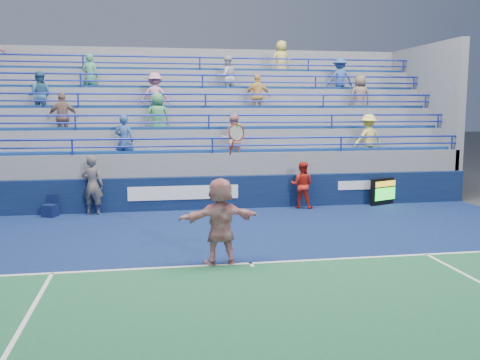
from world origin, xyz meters
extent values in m
plane|color=#333538|center=(0.00, 0.00, 0.00)|extent=(120.00, 120.00, 0.00)
cube|color=#0E1F48|center=(0.00, 2.20, 0.01)|extent=(18.00, 8.40, 0.02)
cube|color=white|center=(0.00, 0.00, 0.02)|extent=(11.00, 0.10, 0.01)
cube|color=white|center=(0.00, -0.10, 0.02)|extent=(0.08, 0.30, 0.01)
cube|color=#0A1638|center=(0.00, 6.50, 0.55)|extent=(18.00, 0.30, 1.10)
cube|color=white|center=(-1.00, 6.34, 0.60)|extent=(3.60, 0.02, 0.45)
cube|color=white|center=(5.20, 6.34, 0.70)|extent=(1.80, 0.02, 0.30)
cube|color=slate|center=(0.00, 9.45, 0.55)|extent=(18.00, 5.60, 1.10)
cube|color=slate|center=(0.00, 9.45, 0.93)|extent=(18.00, 5.60, 1.85)
cube|color=#153F95|center=(0.00, 7.10, 1.90)|extent=(17.40, 0.45, 0.10)
cylinder|color=#1D2C9E|center=(0.00, 6.70, 2.35)|extent=(18.00, 0.07, 0.07)
cube|color=slate|center=(0.00, 9.95, 1.30)|extent=(18.00, 4.60, 2.60)
cube|color=#153F95|center=(0.00, 8.10, 2.65)|extent=(17.40, 0.45, 0.10)
cylinder|color=#1D2C9E|center=(0.00, 7.70, 3.10)|extent=(18.00, 0.07, 0.07)
cube|color=slate|center=(0.00, 10.45, 1.68)|extent=(18.00, 3.60, 3.35)
cube|color=#153F95|center=(0.00, 9.10, 3.40)|extent=(17.40, 0.45, 0.10)
cylinder|color=#1D2C9E|center=(0.00, 8.70, 3.85)|extent=(18.00, 0.07, 0.07)
cube|color=slate|center=(0.00, 10.95, 2.05)|extent=(18.00, 2.60, 4.10)
cube|color=#153F95|center=(0.00, 10.10, 4.15)|extent=(17.40, 0.45, 0.10)
cylinder|color=#1D2C9E|center=(0.00, 9.70, 4.60)|extent=(18.00, 0.07, 0.07)
cube|color=slate|center=(0.00, 11.45, 2.42)|extent=(18.00, 1.60, 4.85)
cube|color=#153F95|center=(0.00, 11.10, 4.90)|extent=(17.40, 0.45, 0.10)
cylinder|color=#1D2C9E|center=(0.00, 10.70, 5.35)|extent=(18.00, 0.07, 0.07)
imported|color=#826856|center=(6.14, 9.10, 3.78)|extent=(0.85, 0.57, 1.70)
imported|color=#439553|center=(-1.75, 8.10, 3.03)|extent=(0.91, 0.68, 1.70)
imported|color=silver|center=(1.00, 10.10, 4.53)|extent=(0.97, 0.85, 1.70)
imported|color=#DC958E|center=(0.76, 7.10, 2.28)|extent=(0.89, 0.73, 1.70)
imported|color=#34569D|center=(5.66, 10.10, 4.53)|extent=(1.11, 0.65, 1.70)
imported|color=#45996A|center=(-4.19, 10.10, 4.53)|extent=(0.71, 0.58, 1.70)
imported|color=#CB83A1|center=(-1.82, 9.10, 3.78)|extent=(1.13, 0.68, 1.70)
imported|color=#836357|center=(-4.95, 8.10, 3.03)|extent=(1.05, 0.57, 1.70)
imported|color=#2F628E|center=(-5.86, 9.10, 3.78)|extent=(0.85, 0.67, 1.70)
imported|color=#F0D45D|center=(3.44, 11.10, 5.28)|extent=(0.92, 0.69, 1.70)
imported|color=#ECB45B|center=(2.03, 9.10, 3.78)|extent=(1.01, 0.44, 1.70)
imported|color=#FBEE61|center=(5.67, 7.10, 2.28)|extent=(1.20, 0.84, 1.70)
imported|color=#2C4E85|center=(-2.89, 7.10, 2.28)|extent=(0.71, 0.57, 1.70)
cube|color=black|center=(6.01, 6.28, 0.47)|extent=(1.30, 0.67, 0.94)
cube|color=gold|center=(6.01, 6.20, 0.75)|extent=(1.15, 0.02, 0.19)
cube|color=#19E533|center=(6.01, 6.20, 0.40)|extent=(1.15, 0.02, 0.42)
cube|color=#0C163E|center=(-5.14, 6.02, 0.20)|extent=(0.52, 0.52, 0.39)
cube|color=#0C163E|center=(-5.14, 6.20, 0.54)|extent=(0.38, 0.20, 0.31)
imported|color=white|center=(-0.64, 0.12, 0.94)|extent=(1.81, 0.78, 1.89)
torus|color=#9F2113|center=(-0.29, 0.12, 2.83)|extent=(0.39, 0.22, 0.38)
cylinder|color=#9F2113|center=(-0.39, 0.12, 2.52)|extent=(0.08, 0.22, 0.34)
sphere|color=gold|center=(-0.24, 0.07, 3.00)|extent=(0.07, 0.07, 0.07)
imported|color=#15183C|center=(-3.87, 6.19, 0.95)|extent=(0.79, 0.63, 1.89)
imported|color=red|center=(2.93, 6.10, 0.79)|extent=(0.95, 0.86, 1.58)
camera|label=1|loc=(-2.15, -10.97, 3.34)|focal=40.00mm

